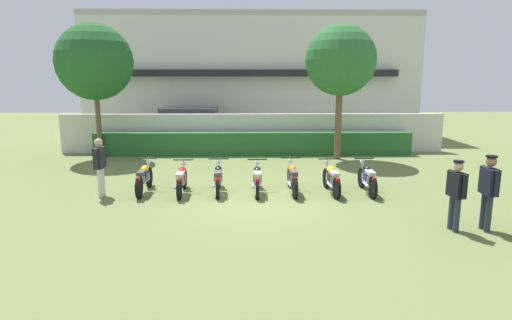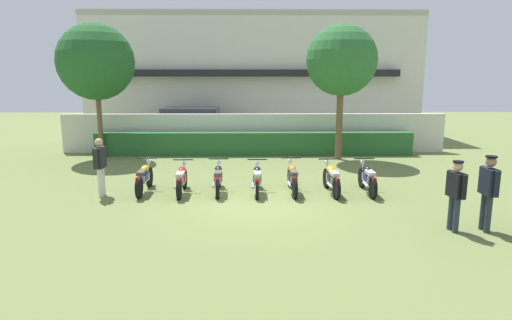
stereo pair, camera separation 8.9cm
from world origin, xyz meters
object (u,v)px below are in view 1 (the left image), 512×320
at_px(motorcycle_in_row_6, 367,178).
at_px(officer_0, 456,190).
at_px(inspector_person, 100,162).
at_px(motorcycle_in_row_1, 182,179).
at_px(motorcycle_in_row_0, 144,178).
at_px(officer_1, 489,186).
at_px(parked_car, 193,127).
at_px(motorcycle_in_row_3, 257,179).
at_px(motorcycle_in_row_5, 331,178).
at_px(tree_near_inspector, 94,62).
at_px(tree_far_side, 341,61).
at_px(motorcycle_in_row_2, 218,178).
at_px(motorcycle_in_row_4, 292,177).

height_order(motorcycle_in_row_6, officer_0, officer_0).
bearing_deg(motorcycle_in_row_6, inspector_person, 91.83).
bearing_deg(motorcycle_in_row_1, inspector_person, 94.12).
relative_size(inspector_person, officer_0, 1.05).
relative_size(motorcycle_in_row_0, officer_1, 1.13).
bearing_deg(officer_1, motorcycle_in_row_6, -60.24).
xyz_separation_m(parked_car, motorcycle_in_row_1, (0.76, -9.00, -0.49)).
distance_m(motorcycle_in_row_0, motorcycle_in_row_3, 3.35).
bearing_deg(motorcycle_in_row_3, motorcycle_in_row_5, -90.44).
bearing_deg(motorcycle_in_row_1, motorcycle_in_row_3, -89.84).
bearing_deg(inspector_person, parked_car, 80.71).
bearing_deg(motorcycle_in_row_0, motorcycle_in_row_1, -99.03).
height_order(tree_near_inspector, inspector_person, tree_near_inspector).
distance_m(motorcycle_in_row_1, motorcycle_in_row_5, 4.39).
height_order(motorcycle_in_row_5, inspector_person, inspector_person).
relative_size(parked_car, motorcycle_in_row_6, 2.43).
bearing_deg(tree_near_inspector, tree_far_side, -2.99).
relative_size(motorcycle_in_row_2, motorcycle_in_row_4, 0.94).
height_order(parked_car, motorcycle_in_row_6, parked_car).
relative_size(motorcycle_in_row_3, motorcycle_in_row_5, 0.99).
bearing_deg(officer_1, inspector_person, -16.57).
distance_m(motorcycle_in_row_0, motorcycle_in_row_1, 1.15).
height_order(tree_near_inspector, motorcycle_in_row_3, tree_near_inspector).
distance_m(parked_car, officer_1, 14.60).
relative_size(parked_car, motorcycle_in_row_2, 2.45).
bearing_deg(motorcycle_in_row_4, motorcycle_in_row_5, -95.53).
bearing_deg(officer_0, parked_car, -66.13).
bearing_deg(motorcycle_in_row_3, motorcycle_in_row_0, 88.84).
distance_m(tree_near_inspector, motorcycle_in_row_4, 10.18).
distance_m(motorcycle_in_row_3, motorcycle_in_row_4, 1.04).
distance_m(officer_0, officer_1, 0.71).
xyz_separation_m(tree_far_side, inspector_person, (-7.95, -5.60, -3.01)).
bearing_deg(motorcycle_in_row_2, officer_1, -120.31).
bearing_deg(tree_far_side, motorcycle_in_row_4, -114.60).
height_order(motorcycle_in_row_1, motorcycle_in_row_2, same).
bearing_deg(motorcycle_in_row_1, motorcycle_in_row_4, -89.63).
distance_m(tree_far_side, motorcycle_in_row_5, 6.59).
bearing_deg(motorcycle_in_row_6, officer_0, -161.53).
relative_size(motorcycle_in_row_1, officer_1, 1.06).
bearing_deg(parked_car, inspector_person, -97.78).
bearing_deg(motorcycle_in_row_1, motorcycle_in_row_6, -90.97).
xyz_separation_m(tree_near_inspector, officer_0, (10.84, -9.12, -3.03)).
distance_m(motorcycle_in_row_0, officer_1, 9.05).
xyz_separation_m(motorcycle_in_row_0, motorcycle_in_row_1, (1.14, -0.18, -0.01)).
relative_size(tree_near_inspector, motorcycle_in_row_2, 2.98).
bearing_deg(officer_1, motorcycle_in_row_3, -32.03).
distance_m(motorcycle_in_row_3, inspector_person, 4.52).
height_order(motorcycle_in_row_1, motorcycle_in_row_5, motorcycle_in_row_5).
xyz_separation_m(parked_car, motorcycle_in_row_3, (2.97, -8.95, -0.50)).
bearing_deg(motorcycle_in_row_0, officer_1, -112.23).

